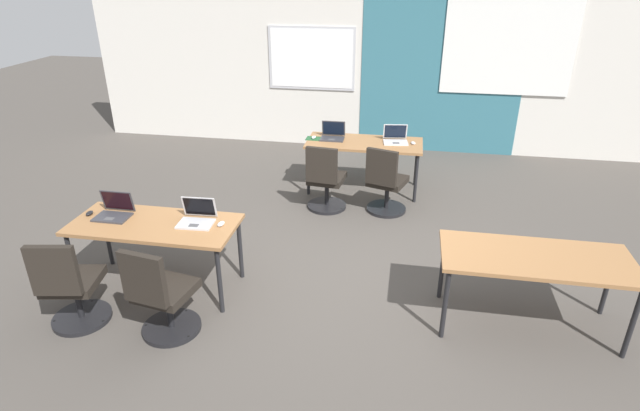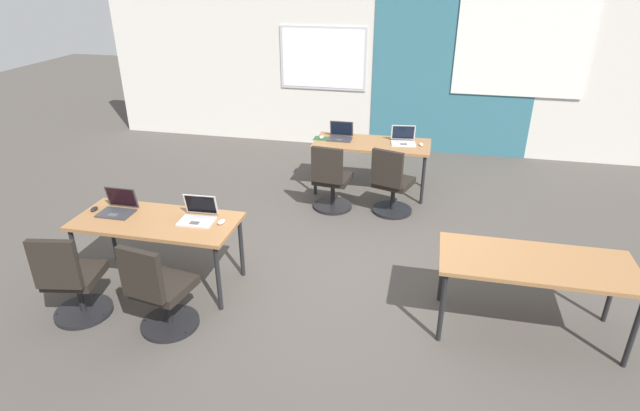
# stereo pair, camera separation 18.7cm
# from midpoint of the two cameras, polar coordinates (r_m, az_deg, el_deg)

# --- Properties ---
(ground_plane) EXTENTS (24.00, 24.00, 0.00)m
(ground_plane) POSITION_cam_midpoint_polar(r_m,az_deg,el_deg) (5.51, 1.45, -7.26)
(ground_plane) COLOR #47423D
(back_wall_assembly) EXTENTS (10.00, 0.27, 2.80)m
(back_wall_assembly) POSITION_cam_midpoint_polar(r_m,az_deg,el_deg) (8.95, 6.05, 15.23)
(back_wall_assembly) COLOR silver
(back_wall_assembly) RESTS_ON ground
(desk_near_left) EXTENTS (1.60, 0.70, 0.72)m
(desk_near_left) POSITION_cam_midpoint_polar(r_m,az_deg,el_deg) (5.22, -18.92, -2.44)
(desk_near_left) COLOR olive
(desk_near_left) RESTS_ON ground
(desk_near_right) EXTENTS (1.60, 0.70, 0.72)m
(desk_near_right) POSITION_cam_midpoint_polar(r_m,az_deg,el_deg) (4.74, 21.87, -5.90)
(desk_near_right) COLOR olive
(desk_near_right) RESTS_ON ground
(desk_far_center) EXTENTS (1.60, 0.70, 0.72)m
(desk_far_center) POSITION_cam_midpoint_polar(r_m,az_deg,el_deg) (7.21, 4.21, 6.62)
(desk_far_center) COLOR olive
(desk_far_center) RESTS_ON ground
(laptop_far_right) EXTENTS (0.36, 0.33, 0.23)m
(laptop_far_right) POSITION_cam_midpoint_polar(r_m,az_deg,el_deg) (7.21, 7.67, 7.39)
(laptop_far_right) COLOR silver
(laptop_far_right) RESTS_ON desk_far_center
(mouse_far_right) EXTENTS (0.09, 0.11, 0.03)m
(mouse_far_right) POSITION_cam_midpoint_polar(r_m,az_deg,el_deg) (7.17, 9.60, 6.88)
(mouse_far_right) COLOR silver
(mouse_far_right) RESTS_ON desk_far_center
(chair_far_right) EXTENTS (0.55, 0.61, 0.92)m
(chair_far_right) POSITION_cam_midpoint_polar(r_m,az_deg,el_deg) (6.63, 6.51, 2.18)
(chair_far_right) COLOR black
(chair_far_right) RESTS_ON ground
(laptop_far_left) EXTENTS (0.33, 0.28, 0.23)m
(laptop_far_left) POSITION_cam_midpoint_polar(r_m,az_deg,el_deg) (7.30, 0.68, 7.84)
(laptop_far_left) COLOR #333338
(laptop_far_left) RESTS_ON desk_far_center
(mousepad_far_left) EXTENTS (0.22, 0.19, 0.00)m
(mousepad_far_left) POSITION_cam_midpoint_polar(r_m,az_deg,el_deg) (7.31, -1.43, 7.47)
(mousepad_far_left) COLOR #23512D
(mousepad_far_left) RESTS_ON desk_far_center
(mouse_far_left) EXTENTS (0.07, 0.11, 0.03)m
(mouse_far_left) POSITION_cam_midpoint_polar(r_m,az_deg,el_deg) (7.30, -1.44, 7.61)
(mouse_far_left) COLOR silver
(mouse_far_left) RESTS_ON mousepad_far_left
(chair_far_left) EXTENTS (0.52, 0.56, 0.92)m
(chair_far_left) POSITION_cam_midpoint_polar(r_m,az_deg,el_deg) (6.67, -0.20, 2.49)
(chair_far_left) COLOR black
(chair_far_left) RESTS_ON ground
(laptop_near_left_inner) EXTENTS (0.34, 0.30, 0.23)m
(laptop_near_left_inner) POSITION_cam_midpoint_polar(r_m,az_deg,el_deg) (5.06, -14.58, -1.33)
(laptop_near_left_inner) COLOR #B7B7BC
(laptop_near_left_inner) RESTS_ON desk_near_left
(mouse_near_left_inner) EXTENTS (0.07, 0.11, 0.03)m
(mouse_near_left_inner) POSITION_cam_midpoint_polar(r_m,az_deg,el_deg) (4.96, -12.04, -2.02)
(mouse_near_left_inner) COLOR silver
(mouse_near_left_inner) RESTS_ON desk_near_left
(chair_near_left_inner) EXTENTS (0.52, 0.57, 0.92)m
(chair_near_left_inner) POSITION_cam_midpoint_polar(r_m,az_deg,el_deg) (4.68, -18.32, -9.87)
(chair_near_left_inner) COLOR black
(chair_near_left_inner) RESTS_ON ground
(laptop_near_left_end) EXTENTS (0.33, 0.28, 0.23)m
(laptop_near_left_end) POSITION_cam_midpoint_polar(r_m,az_deg,el_deg) (5.45, -22.87, -0.61)
(laptop_near_left_end) COLOR #333338
(laptop_near_left_end) RESTS_ON desk_near_left
(mouse_near_left_end) EXTENTS (0.06, 0.10, 0.03)m
(mouse_near_left_end) POSITION_cam_midpoint_polar(r_m,az_deg,el_deg) (5.59, -25.17, -0.79)
(mouse_near_left_end) COLOR black
(mouse_near_left_end) RESTS_ON desk_near_left
(chair_near_left_end) EXTENTS (0.52, 0.57, 0.92)m
(chair_near_left_end) POSITION_cam_midpoint_polar(r_m,az_deg,el_deg) (5.10, -26.96, -8.39)
(chair_near_left_end) COLOR black
(chair_near_left_end) RESTS_ON ground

